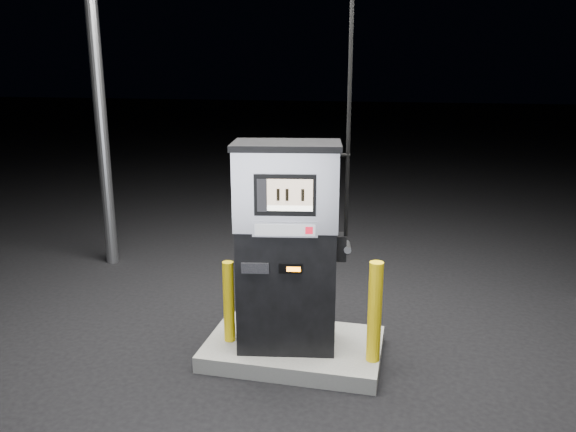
# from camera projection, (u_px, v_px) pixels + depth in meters

# --- Properties ---
(ground) EXTENTS (80.00, 80.00, 0.00)m
(ground) POSITION_uv_depth(u_px,v_px,m) (294.00, 356.00, 5.24)
(ground) COLOR black
(ground) RESTS_ON ground
(pump_island) EXTENTS (1.60, 1.00, 0.15)m
(pump_island) POSITION_uv_depth(u_px,v_px,m) (294.00, 348.00, 5.22)
(pump_island) COLOR slate
(pump_island) RESTS_ON ground
(fuel_dispenser) EXTENTS (1.06, 0.69, 3.84)m
(fuel_dispenser) POSITION_uv_depth(u_px,v_px,m) (287.00, 245.00, 4.90)
(fuel_dispenser) COLOR black
(fuel_dispenser) RESTS_ON pump_island
(bollard_left) EXTENTS (0.13, 0.13, 0.77)m
(bollard_left) POSITION_uv_depth(u_px,v_px,m) (229.00, 302.00, 5.12)
(bollard_left) COLOR yellow
(bollard_left) RESTS_ON pump_island
(bollard_right) EXTENTS (0.12, 0.12, 0.90)m
(bollard_right) POSITION_uv_depth(u_px,v_px,m) (375.00, 312.00, 4.75)
(bollard_right) COLOR yellow
(bollard_right) RESTS_ON pump_island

